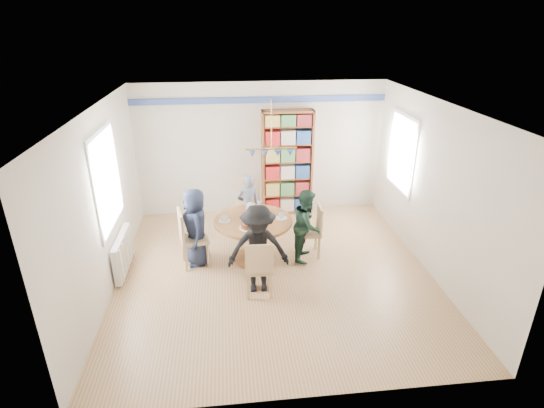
{
  "coord_description": "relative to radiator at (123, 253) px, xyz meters",
  "views": [
    {
      "loc": [
        -0.69,
        -5.83,
        3.81
      ],
      "look_at": [
        0.0,
        0.4,
        1.05
      ],
      "focal_mm": 28.0,
      "sensor_mm": 36.0,
      "label": 1
    }
  ],
  "objects": [
    {
      "name": "person_near",
      "position": [
        2.12,
        -0.72,
        0.35
      ],
      "size": [
        0.92,
        0.54,
        1.4
      ],
      "primitive_type": "imported",
      "rotation": [
        0.0,
        0.0,
        -0.03
      ],
      "color": "black",
      "rests_on": "ground"
    },
    {
      "name": "chair_left",
      "position": [
        1.05,
        0.11,
        0.19
      ],
      "size": [
        0.52,
        0.52,
        0.99
      ],
      "color": "tan",
      "rests_on": "ground"
    },
    {
      "name": "tableware",
      "position": [
        2.09,
        0.2,
        0.47
      ],
      "size": [
        1.14,
        1.14,
        0.3
      ],
      "color": "white",
      "rests_on": "dining_table"
    },
    {
      "name": "person_right",
      "position": [
        3.01,
        0.13,
        0.27
      ],
      "size": [
        0.65,
        0.73,
        1.24
      ],
      "primitive_type": "imported",
      "rotation": [
        0.0,
        0.0,
        1.23
      ],
      "color": "#193327",
      "rests_on": "ground"
    },
    {
      "name": "dining_table",
      "position": [
        2.11,
        0.17,
        0.21
      ],
      "size": [
        1.3,
        1.3,
        0.75
      ],
      "color": "brown",
      "rests_on": "ground"
    },
    {
      "name": "person_far",
      "position": [
        2.08,
        1.09,
        0.25
      ],
      "size": [
        0.47,
        0.35,
        1.2
      ],
      "primitive_type": "imported",
      "rotation": [
        0.0,
        0.0,
        3.29
      ],
      "color": "gray",
      "rests_on": "ground"
    },
    {
      "name": "bookshelf",
      "position": [
        2.94,
        2.04,
        0.72
      ],
      "size": [
        1.03,
        0.31,
        2.17
      ],
      "color": "brown",
      "rests_on": "ground"
    },
    {
      "name": "chair_near",
      "position": [
        2.12,
        -0.88,
        0.15
      ],
      "size": [
        0.42,
        0.42,
        0.92
      ],
      "color": "tan",
      "rests_on": "ground"
    },
    {
      "name": "room_shell",
      "position": [
        2.16,
        0.57,
        1.3
      ],
      "size": [
        5.0,
        5.0,
        5.0
      ],
      "color": "white",
      "rests_on": "ground"
    },
    {
      "name": "ground",
      "position": [
        2.42,
        -0.3,
        -0.35
      ],
      "size": [
        5.0,
        5.0,
        0.0
      ],
      "primitive_type": "plane",
      "color": "tan"
    },
    {
      "name": "radiator",
      "position": [
        0.0,
        0.0,
        0.0
      ],
      "size": [
        0.12,
        1.0,
        0.6
      ],
      "color": "silver",
      "rests_on": "ground"
    },
    {
      "name": "chair_far",
      "position": [
        2.07,
        1.19,
        0.23
      ],
      "size": [
        0.54,
        0.54,
        1.06
      ],
      "color": "tan",
      "rests_on": "ground"
    },
    {
      "name": "chair_right",
      "position": [
        3.13,
        0.22,
        0.16
      ],
      "size": [
        0.43,
        0.43,
        0.93
      ],
      "color": "tan",
      "rests_on": "ground"
    },
    {
      "name": "person_left",
      "position": [
        1.17,
        0.17,
        0.31
      ],
      "size": [
        0.56,
        0.73,
        1.33
      ],
      "primitive_type": "imported",
      "rotation": [
        0.0,
        0.0,
        -1.35
      ],
      "color": "#192139",
      "rests_on": "ground"
    }
  ]
}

